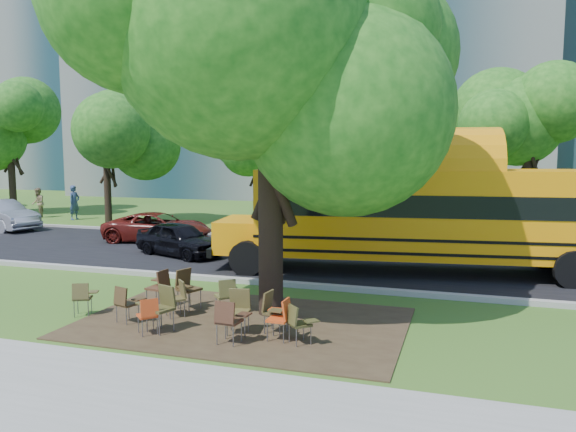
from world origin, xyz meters
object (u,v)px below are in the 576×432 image
(chair_3, at_px, (161,304))
(chair_9, at_px, (177,295))
(bg_car_red, at_px, (158,227))
(chair_8, at_px, (160,284))
(main_tree, at_px, (270,90))
(school_bus, at_px, (448,214))
(chair_11, at_px, (227,293))
(chair_4, at_px, (229,318))
(pedestrian_a, at_px, (74,203))
(chair_2, at_px, (149,312))
(bg_car_silver, at_px, (1,215))
(pedestrian_b, at_px, (38,203))
(chair_0, at_px, (83,295))
(chair_6, at_px, (281,315))
(chair_1, at_px, (126,301))
(chair_12, at_px, (273,308))
(chair_5, at_px, (237,307))
(chair_10, at_px, (186,285))
(black_car, at_px, (180,239))
(chair_7, at_px, (298,321))

(chair_3, distance_m, chair_9, 1.06)
(bg_car_red, bearing_deg, chair_8, -158.28)
(main_tree, xyz_separation_m, chair_9, (-1.95, -0.83, -4.56))
(school_bus, relative_size, chair_11, 15.40)
(chair_4, bearing_deg, pedestrian_a, 139.23)
(chair_8, height_order, chair_11, chair_8)
(chair_2, xyz_separation_m, bg_car_silver, (-15.02, 11.36, 0.23))
(main_tree, relative_size, pedestrian_b, 5.12)
(chair_0, distance_m, chair_6, 4.84)
(chair_1, relative_size, chair_3, 0.86)
(school_bus, xyz_separation_m, chair_12, (-3.18, -6.96, -1.30))
(school_bus, xyz_separation_m, chair_5, (-3.87, -7.20, -1.27))
(chair_9, relative_size, pedestrian_a, 0.44)
(chair_0, height_order, chair_1, chair_1)
(chair_8, relative_size, bg_car_silver, 0.21)
(chair_2, distance_m, chair_5, 1.78)
(chair_10, bearing_deg, chair_11, 102.11)
(chair_1, bearing_deg, black_car, 127.97)
(black_car, bearing_deg, chair_8, -134.27)
(chair_0, bearing_deg, chair_10, 7.06)
(main_tree, distance_m, chair_0, 6.27)
(chair_11, bearing_deg, chair_1, 173.06)
(chair_8, bearing_deg, chair_4, -119.30)
(chair_7, xyz_separation_m, bg_car_red, (-9.12, 10.21, 0.12))
(chair_3, distance_m, bg_car_red, 12.00)
(chair_1, xyz_separation_m, chair_5, (2.56, 0.10, 0.06))
(main_tree, height_order, chair_2, main_tree)
(main_tree, xyz_separation_m, chair_10, (-2.03, -0.23, -4.49))
(chair_1, bearing_deg, bg_car_silver, 160.08)
(school_bus, xyz_separation_m, pedestrian_b, (-22.58, 8.24, -1.00))
(chair_2, bearing_deg, chair_5, -26.84)
(chair_12, relative_size, black_car, 0.24)
(chair_0, bearing_deg, chair_12, -22.15)
(chair_0, xyz_separation_m, chair_9, (2.07, 0.58, 0.03))
(main_tree, bearing_deg, pedestrian_b, 143.66)
(chair_3, bearing_deg, chair_10, -61.62)
(chair_1, bearing_deg, chair_0, -171.95)
(chair_7, xyz_separation_m, chair_12, (-0.70, 0.51, 0.05))
(school_bus, xyz_separation_m, chair_3, (-5.43, -7.54, -1.25))
(pedestrian_b, bearing_deg, chair_3, 8.67)
(chair_1, distance_m, chair_6, 3.55)
(chair_5, relative_size, chair_6, 1.08)
(chair_0, bearing_deg, chair_11, -5.24)
(chair_6, bearing_deg, chair_1, 90.95)
(chair_4, bearing_deg, chair_1, 171.60)
(chair_11, bearing_deg, main_tree, -18.94)
(chair_1, relative_size, chair_9, 1.00)
(main_tree, bearing_deg, chair_1, -149.32)
(chair_9, bearing_deg, chair_1, 90.87)
(chair_3, bearing_deg, bg_car_silver, -17.72)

